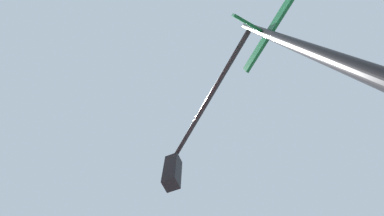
# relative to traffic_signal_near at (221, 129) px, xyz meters

# --- Properties ---
(traffic_signal_near) EXTENTS (2.54, 2.94, 6.39)m
(traffic_signal_near) POSITION_rel_traffic_signal_near_xyz_m (0.00, 0.00, 0.00)
(traffic_signal_near) COLOR black
(traffic_signal_near) RESTS_ON ground_plane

